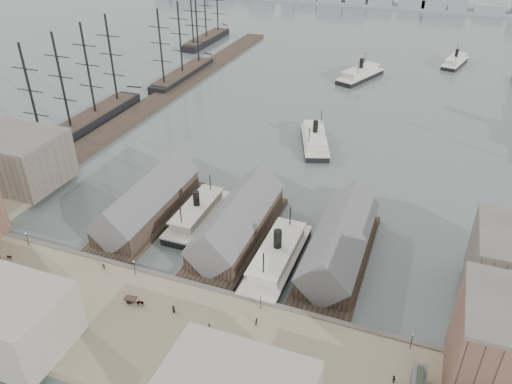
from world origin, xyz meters
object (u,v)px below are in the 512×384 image
at_px(horse_cart_left, 5,258).
at_px(horse_cart_right, 262,367).
at_px(horse_cart_center, 137,302).
at_px(ferry_docked_west, 197,213).

bearing_deg(horse_cart_left, horse_cart_right, -52.75).
bearing_deg(horse_cart_center, horse_cart_left, 80.05).
relative_size(horse_cart_left, horse_cart_right, 0.86).
xyz_separation_m(horse_cart_center, horse_cart_right, (30.07, -6.52, 0.06)).
xyz_separation_m(ferry_docked_west, horse_cart_left, (-33.04, -33.51, 0.54)).
relative_size(horse_cart_left, horse_cart_center, 0.85).
bearing_deg(horse_cart_right, horse_cart_center, 54.31).
height_order(ferry_docked_west, horse_cart_left, ferry_docked_west).
xyz_separation_m(ferry_docked_west, horse_cart_center, (3.53, -35.13, 0.57)).
height_order(horse_cart_left, horse_cart_center, horse_cart_center).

